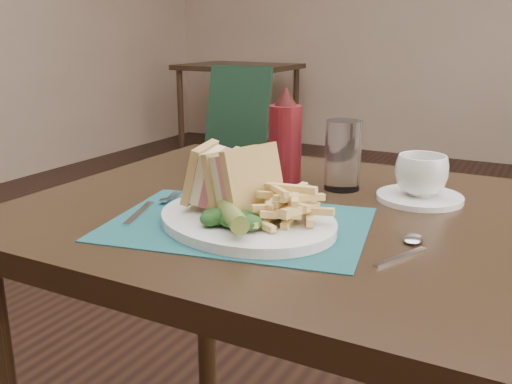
# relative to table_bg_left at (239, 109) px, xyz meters

# --- Properties ---
(wall_back) EXTENTS (6.00, 0.00, 6.00)m
(wall_back) POSITION_rel_table_bg_left_xyz_m (2.05, 0.60, -0.38)
(wall_back) COLOR tan
(wall_back) RESTS_ON ground
(table_bg_left) EXTENTS (0.90, 0.75, 0.75)m
(table_bg_left) POSITION_rel_table_bg_left_xyz_m (0.00, 0.00, 0.00)
(table_bg_left) COLOR black
(table_bg_left) RESTS_ON ground
(placemat) EXTENTS (0.44, 0.35, 0.00)m
(placemat) POSITION_rel_table_bg_left_xyz_m (2.02, -3.53, 0.38)
(placemat) COLOR #1A4F53
(placemat) RESTS_ON table_main
(plate) EXTENTS (0.36, 0.33, 0.01)m
(plate) POSITION_rel_table_bg_left_xyz_m (2.03, -3.53, 0.38)
(plate) COLOR white
(plate) RESTS_ON placemat
(sandwich_half_a) EXTENTS (0.10, 0.11, 0.10)m
(sandwich_half_a) POSITION_rel_table_bg_left_xyz_m (1.94, -3.51, 0.44)
(sandwich_half_a) COLOR tan
(sandwich_half_a) RESTS_ON plate
(sandwich_half_b) EXTENTS (0.11, 0.13, 0.11)m
(sandwich_half_b) POSITION_rel_table_bg_left_xyz_m (2.00, -3.51, 0.45)
(sandwich_half_b) COLOR tan
(sandwich_half_b) RESTS_ON plate
(kale_garnish) EXTENTS (0.11, 0.08, 0.03)m
(kale_garnish) POSITION_rel_table_bg_left_xyz_m (2.03, -3.58, 0.41)
(kale_garnish) COLOR #163B15
(kale_garnish) RESTS_ON plate
(pickle_spear) EXTENTS (0.10, 0.11, 0.03)m
(pickle_spear) POSITION_rel_table_bg_left_xyz_m (2.04, -3.59, 0.41)
(pickle_spear) COLOR #5C732C
(pickle_spear) RESTS_ON plate
(fries_pile) EXTENTS (0.18, 0.20, 0.06)m
(fries_pile) POSITION_rel_table_bg_left_xyz_m (2.09, -3.52, 0.42)
(fries_pile) COLOR #ECC976
(fries_pile) RESTS_ON plate
(fork) EXTENTS (0.09, 0.17, 0.01)m
(fork) POSITION_rel_table_bg_left_xyz_m (1.85, -3.53, 0.38)
(fork) COLOR silver
(fork) RESTS_ON placemat
(spoon) EXTENTS (0.09, 0.15, 0.01)m
(spoon) POSITION_rel_table_bg_left_xyz_m (2.27, -3.52, 0.38)
(spoon) COLOR silver
(spoon) RESTS_ON table_main
(saucer) EXTENTS (0.15, 0.15, 0.01)m
(saucer) POSITION_rel_table_bg_left_xyz_m (2.23, -3.26, 0.38)
(saucer) COLOR white
(saucer) RESTS_ON table_main
(coffee_cup) EXTENTS (0.13, 0.13, 0.07)m
(coffee_cup) POSITION_rel_table_bg_left_xyz_m (2.23, -3.26, 0.42)
(coffee_cup) COLOR white
(coffee_cup) RESTS_ON saucer
(drinking_glass) EXTENTS (0.09, 0.09, 0.13)m
(drinking_glass) POSITION_rel_table_bg_left_xyz_m (2.09, -3.26, 0.44)
(drinking_glass) COLOR silver
(drinking_glass) RESTS_ON table_main
(ketchup_bottle) EXTENTS (0.07, 0.07, 0.19)m
(ketchup_bottle) POSITION_rel_table_bg_left_xyz_m (1.97, -3.26, 0.47)
(ketchup_bottle) COLOR #5B0F15
(ketchup_bottle) RESTS_ON table_main
(check_presenter) EXTENTS (0.15, 0.11, 0.22)m
(check_presenter) POSITION_rel_table_bg_left_xyz_m (1.83, -3.20, 0.48)
(check_presenter) COLOR black
(check_presenter) RESTS_ON table_main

